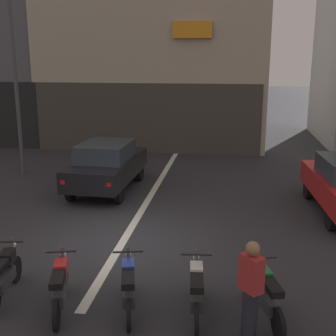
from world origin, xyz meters
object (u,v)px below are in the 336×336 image
object	(u,v)px
motorcycle_white_row_right_mid	(196,290)
street_lamp	(14,60)
motorcycle_red_row_left_mid	(60,286)
motorcycle_black_row_leftmost	(5,274)
motorcycle_blue_row_centre	(129,286)
car_blue_down_street	(224,125)
motorcycle_green_row_rightmost	(266,294)
car_black_crossing_near	(107,164)
person_by_motorcycles	(251,291)

from	to	relation	value
motorcycle_white_row_right_mid	street_lamp	bearing A→B (deg)	131.05
motorcycle_red_row_left_mid	motorcycle_white_row_right_mid	distance (m)	2.38
motorcycle_black_row_leftmost	motorcycle_blue_row_centre	distance (m)	2.37
car_blue_down_street	motorcycle_blue_row_centre	xyz separation A→B (m)	(-1.28, -16.20, -0.43)
motorcycle_blue_row_centre	car_blue_down_street	bearing A→B (deg)	85.47
motorcycle_black_row_leftmost	motorcycle_green_row_rightmost	xyz separation A→B (m)	(4.73, -0.01, 0.00)
motorcycle_black_row_leftmost	car_blue_down_street	bearing A→B (deg)	77.23
street_lamp	motorcycle_blue_row_centre	xyz separation A→B (m)	(6.15, -8.48, -3.79)
street_lamp	motorcycle_green_row_rightmost	size ratio (longest dim) A/B	4.31
car_black_crossing_near	person_by_motorcycles	xyz separation A→B (m)	(4.44, -7.48, -0.03)
car_black_crossing_near	motorcycle_white_row_right_mid	world-z (taller)	car_black_crossing_near
street_lamp	motorcycle_green_row_rightmost	world-z (taller)	street_lamp
motorcycle_green_row_rightmost	person_by_motorcycles	world-z (taller)	person_by_motorcycles
motorcycle_red_row_left_mid	motorcycle_green_row_rightmost	bearing A→B (deg)	4.22
street_lamp	motorcycle_red_row_left_mid	bearing A→B (deg)	-60.14
car_blue_down_street	motorcycle_red_row_left_mid	bearing A→B (deg)	-98.57
motorcycle_red_row_left_mid	motorcycle_green_row_rightmost	xyz separation A→B (m)	(3.55, 0.26, 0.00)
motorcycle_red_row_left_mid	person_by_motorcycles	distance (m)	3.30
motorcycle_blue_row_centre	motorcycle_green_row_rightmost	distance (m)	2.37
motorcycle_red_row_left_mid	motorcycle_black_row_leftmost	bearing A→B (deg)	167.25
car_black_crossing_near	motorcycle_white_row_right_mid	bearing A→B (deg)	-62.63
car_blue_down_street	motorcycle_blue_row_centre	distance (m)	16.25
motorcycle_black_row_leftmost	motorcycle_green_row_rightmost	world-z (taller)	same
motorcycle_white_row_right_mid	motorcycle_green_row_rightmost	bearing A→B (deg)	1.81
car_black_crossing_near	person_by_motorcycles	size ratio (longest dim) A/B	2.49
car_black_crossing_near	motorcycle_red_row_left_mid	world-z (taller)	car_black_crossing_near
motorcycle_black_row_leftmost	car_black_crossing_near	bearing A→B (deg)	90.02
motorcycle_red_row_left_mid	car_black_crossing_near	bearing A→B (deg)	99.48
car_blue_down_street	car_black_crossing_near	bearing A→B (deg)	-111.48
car_black_crossing_near	street_lamp	size ratio (longest dim) A/B	0.59
motorcycle_white_row_right_mid	person_by_motorcycles	distance (m)	1.14
motorcycle_blue_row_centre	motorcycle_black_row_leftmost	bearing A→B (deg)	177.68
motorcycle_white_row_right_mid	person_by_motorcycles	xyz separation A→B (m)	(0.88, -0.61, 0.40)
motorcycle_black_row_leftmost	motorcycle_white_row_right_mid	size ratio (longest dim) A/B	1.00
street_lamp	motorcycle_white_row_right_mid	xyz separation A→B (m)	(7.34, -8.42, -3.79)
motorcycle_green_row_rightmost	person_by_motorcycles	xyz separation A→B (m)	(-0.30, -0.65, 0.40)
motorcycle_blue_row_centre	car_black_crossing_near	bearing A→B (deg)	108.90
street_lamp	motorcycle_black_row_leftmost	world-z (taller)	street_lamp
motorcycle_green_row_rightmost	person_by_motorcycles	bearing A→B (deg)	-114.78
motorcycle_red_row_left_mid	motorcycle_blue_row_centre	xyz separation A→B (m)	(1.18, 0.17, 0.00)
street_lamp	motorcycle_black_row_leftmost	bearing A→B (deg)	-65.70
motorcycle_blue_row_centre	street_lamp	bearing A→B (deg)	125.96
car_black_crossing_near	street_lamp	xyz separation A→B (m)	(-3.78, 1.56, 3.36)
person_by_motorcycles	motorcycle_black_row_leftmost	bearing A→B (deg)	171.63
motorcycle_red_row_left_mid	motorcycle_white_row_right_mid	world-z (taller)	same
car_blue_down_street	motorcycle_red_row_left_mid	xyz separation A→B (m)	(-2.47, -16.37, -0.43)
car_black_crossing_near	motorcycle_white_row_right_mid	distance (m)	7.74
motorcycle_white_row_right_mid	motorcycle_green_row_rightmost	xyz separation A→B (m)	(1.18, 0.04, 0.00)
car_blue_down_street	motorcycle_white_row_right_mid	size ratio (longest dim) A/B	2.51
motorcycle_blue_row_centre	motorcycle_green_row_rightmost	xyz separation A→B (m)	(2.37, 0.09, 0.00)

